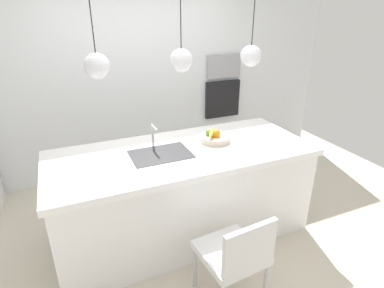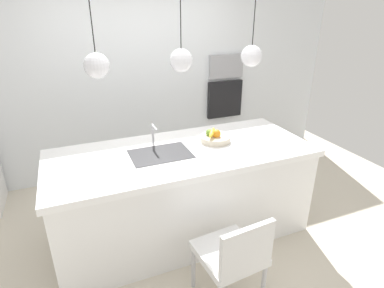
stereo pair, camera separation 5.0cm
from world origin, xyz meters
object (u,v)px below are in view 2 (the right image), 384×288
(fruit_bowl, at_px, (215,137))
(microwave, at_px, (226,66))
(oven, at_px, (224,99))
(chair_near, at_px, (233,254))

(fruit_bowl, bearing_deg, microwave, 58.93)
(oven, distance_m, chair_near, 2.89)
(fruit_bowl, distance_m, microwave, 1.80)
(microwave, relative_size, chair_near, 0.64)
(microwave, xyz_separation_m, oven, (0.00, 0.00, -0.50))
(microwave, distance_m, oven, 0.50)
(fruit_bowl, distance_m, oven, 1.75)
(fruit_bowl, height_order, chair_near, fruit_bowl)
(microwave, bearing_deg, chair_near, -116.06)
(oven, height_order, chair_near, oven)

